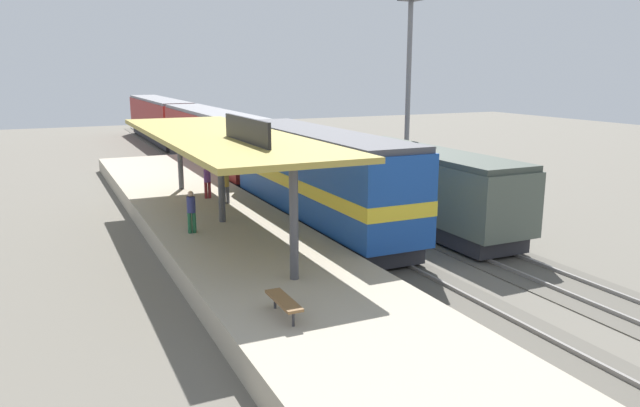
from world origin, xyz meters
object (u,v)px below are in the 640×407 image
Objects in this scene: light_mast at (409,49)px; person_boarding at (191,210)px; passenger_carriage_front at (213,140)px; locomotive at (318,178)px; platform_bench at (284,301)px; freight_car at (424,186)px; person_waiting at (207,180)px; passenger_carriage_rear at (159,119)px; person_walking at (226,184)px.

person_boarding is (-14.01, -6.08, -6.54)m from light_mast.
passenger_carriage_front is 1.71× the size of light_mast.
platform_bench is at bearing -119.00° from locomotive.
locomotive is 18.00m from passenger_carriage_front.
platform_bench is 0.14× the size of freight_car.
passenger_carriage_front reaches higher than person_waiting.
freight_car reaches higher than platform_bench.
platform_bench is at bearing -96.89° from passenger_carriage_rear.
platform_bench is 0.15× the size of light_mast.
passenger_carriage_rear is 40.74m from person_boarding.
freight_car is at bearing -76.94° from passenger_carriage_front.
passenger_carriage_front is at bearing 76.94° from person_walking.
person_walking is at bearing -95.50° from passenger_carriage_rear.
person_boarding is at bearing -166.77° from locomotive.
passenger_carriage_front is 16.64m from light_mast.
freight_car is 10.80m from person_waiting.
passenger_carriage_rear is 34.22m from person_waiting.
passenger_carriage_rear reaches higher than person_boarding.
passenger_carriage_front reaches higher than person_boarding.
light_mast reaches higher than person_waiting.
light_mast is (7.80, -13.38, 6.08)m from passenger_carriage_front.
locomotive is 6.40m from person_boarding.
person_walking is at bearing 79.62° from platform_bench.
person_walking is 1.00× the size of person_boarding.
person_waiting is 1.00× the size of person_walking.
light_mast is 6.84× the size of person_boarding.
person_boarding is at bearing 91.29° from platform_bench.
passenger_carriage_rear is 11.70× the size of person_waiting.
light_mast is at bearing -0.94° from person_waiting.
freight_car reaches higher than person_boarding.
person_waiting is at bearing 69.93° from person_boarding.
passenger_carriage_rear reaches higher than freight_car.
person_waiting is at bearing 179.06° from light_mast.
person_waiting is 6.68m from person_boarding.
platform_bench is 50.00m from passenger_carriage_rear.
platform_bench is 0.12× the size of locomotive.
freight_car is at bearing -32.35° from person_walking.
passenger_carriage_front is at bearing 72.30° from person_boarding.
person_boarding is at bearing -120.62° from person_walking.
platform_bench is 0.99× the size of person_walking.
passenger_carriage_front is 11.70× the size of person_walking.
locomotive reaches higher than passenger_carriage_rear.
platform_bench is at bearing -100.38° from person_walking.
person_waiting is at bearing 129.16° from locomotive.
person_walking and person_boarding have the same top height.
person_walking is (-3.42, 3.25, -0.56)m from locomotive.
person_walking is 5.48m from person_boarding.
locomotive is 8.44× the size of person_walking.
passenger_carriage_front reaches higher than person_walking.
platform_bench is at bearing -97.58° from person_waiting.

